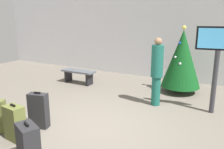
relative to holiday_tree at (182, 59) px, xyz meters
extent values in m
plane|color=#665E54|center=(-1.12, -3.35, -1.09)|extent=(16.00, 16.00, 0.00)
cube|color=silver|center=(-1.12, 1.46, 0.70)|extent=(16.00, 0.20, 3.56)
cylinder|color=#4C3319|center=(0.00, 0.00, -0.99)|extent=(0.12, 0.12, 0.20)
cone|color=#0F4719|center=(0.00, 0.00, 0.00)|extent=(1.20, 1.20, 1.77)
sphere|color=#F2D84C|center=(0.00, 0.00, 0.95)|extent=(0.12, 0.12, 0.12)
sphere|color=blue|center=(-0.07, -0.11, 0.49)|extent=(0.08, 0.08, 0.08)
sphere|color=yellow|center=(-0.03, 0.25, 0.09)|extent=(0.08, 0.08, 0.08)
sphere|color=silver|center=(-0.15, -0.22, 0.06)|extent=(0.08, 0.08, 0.08)
sphere|color=silver|center=(0.02, -0.32, -0.10)|extent=(0.08, 0.08, 0.08)
sphere|color=red|center=(-0.10, 0.06, 0.52)|extent=(0.08, 0.08, 0.08)
cylinder|color=#333338|center=(1.09, -1.26, -0.29)|extent=(0.12, 0.12, 1.58)
cube|color=black|center=(1.09, -1.26, 0.77)|extent=(1.03, 0.26, 0.56)
cube|color=#4CB2F2|center=(1.09, -1.31, 0.77)|extent=(0.92, 0.17, 0.47)
cube|color=#4C5159|center=(-3.44, -0.75, -0.64)|extent=(1.25, 0.44, 0.06)
cube|color=black|center=(-3.91, -0.75, -0.88)|extent=(0.08, 0.35, 0.42)
cube|color=black|center=(-2.97, -0.75, -0.88)|extent=(0.08, 0.35, 0.42)
cylinder|color=#19594C|center=(-0.32, -1.44, -0.69)|extent=(0.24, 0.24, 0.79)
cylinder|color=#19594C|center=(-0.32, -1.44, 0.13)|extent=(0.42, 0.42, 0.85)
sphere|color=#8C6647|center=(-0.32, -1.44, 0.65)|extent=(0.19, 0.19, 0.19)
cube|color=#232326|center=(-1.27, -4.99, -0.74)|extent=(0.52, 0.42, 0.69)
cube|color=black|center=(-1.27, -4.99, -0.37)|extent=(0.16, 0.09, 0.04)
cube|color=#232326|center=(-2.11, -3.95, -0.70)|extent=(0.45, 0.30, 0.77)
cube|color=black|center=(-2.11, -3.95, -0.30)|extent=(0.15, 0.07, 0.04)
cube|color=#59602D|center=(-2.12, -4.55, -0.74)|extent=(0.43, 0.29, 0.69)
cube|color=black|center=(-2.12, -4.55, -0.37)|extent=(0.14, 0.05, 0.04)
camera|label=1|loc=(1.54, -7.28, 1.28)|focal=37.38mm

